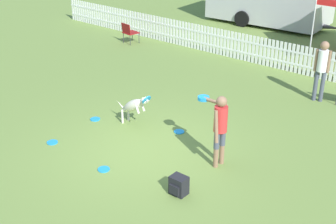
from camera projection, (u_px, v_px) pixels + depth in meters
ground_plane at (148, 151)px, 10.50m from camera, size 240.00×240.00×0.00m
handler_person at (219, 122)px, 9.59m from camera, size 0.92×0.71×1.59m
leaping_dog at (134, 105)px, 11.39m from camera, size 1.20×0.34×0.96m
frisbee_near_handler at (104, 169)px, 9.79m from camera, size 0.25×0.25×0.02m
frisbee_near_dog at (52, 142)px, 10.84m from camera, size 0.25×0.25×0.02m
frisbee_midfield at (179, 132)px, 11.33m from camera, size 0.25×0.25×0.02m
frisbee_far_scatter at (95, 119)px, 11.96m from camera, size 0.25×0.25×0.02m
backpack_on_grass at (179, 185)px, 8.94m from camera, size 0.32×0.29×0.38m
picket_fence at (288, 57)px, 15.03m from camera, size 21.43×0.04×0.94m
folding_chair_center at (129, 31)px, 17.81m from camera, size 0.57×0.59×0.80m
spectator_standing at (322, 65)px, 12.62m from camera, size 0.41×0.27×1.71m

